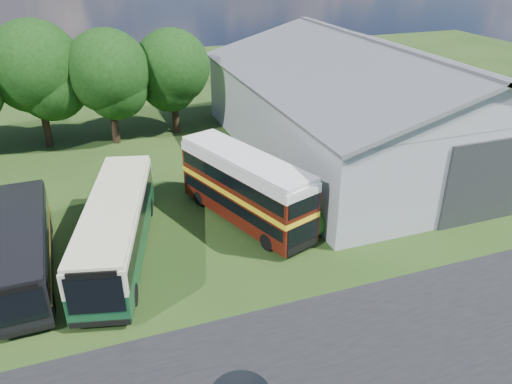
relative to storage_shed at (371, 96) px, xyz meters
name	(u,v)px	position (x,y,z in m)	size (l,w,h in m)	color
ground	(252,329)	(-15.00, -15.98, -4.17)	(120.00, 120.00, 0.00)	#193310
asphalt_road	(352,362)	(-12.00, -18.98, -4.17)	(60.00, 8.00, 0.02)	black
storage_shed	(371,96)	(0.00, 0.00, 0.00)	(18.80, 24.80, 8.15)	gray
tree_mid	(35,67)	(-23.00, 8.82, 2.02)	(6.80, 6.80, 9.60)	black
tree_right_a	(107,71)	(-18.00, 7.82, 1.52)	(6.26, 6.26, 8.83)	black
tree_right_b	(172,67)	(-13.00, 8.62, 1.27)	(5.98, 5.98, 8.45)	black
shrub_front	(311,234)	(-9.40, -9.98, -4.17)	(1.70, 1.70, 1.70)	#194714
shrub_mid	(296,217)	(-9.40, -7.98, -4.17)	(1.60, 1.60, 1.60)	#194714
shrub_back	(283,201)	(-9.40, -5.98, -4.17)	(1.80, 1.80, 1.80)	#194714
bus_green_single	(117,227)	(-19.52, -8.54, -2.49)	(5.34, 11.70, 3.14)	black
bus_maroon_double	(245,189)	(-12.32, -7.31, -2.16)	(5.36, 9.62, 4.03)	black
bus_dark_single	(24,247)	(-23.84, -8.57, -2.73)	(2.48, 9.84, 2.70)	black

